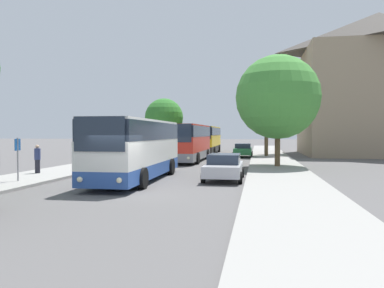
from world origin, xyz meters
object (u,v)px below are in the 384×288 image
Objects in this scene: tree_right_near at (266,106)px; bus_stop_sign at (18,154)px; parked_car_right_near at (224,166)px; bus_front at (137,148)px; bus_rear at (207,139)px; parked_car_right_far at (243,150)px; tree_left_near at (164,118)px; bus_middle at (190,142)px; tree_right_mid at (278,97)px; pedestrian_waiting_near at (37,159)px.

bus_stop_sign is at bearing -118.46° from tree_right_near.
bus_front is at bearing 11.61° from parked_car_right_near.
bus_rear is 5.21× the size of bus_stop_sign.
tree_left_near reaches higher than parked_car_right_far.
bus_middle is at bearing -72.02° from parked_car_right_near.
tree_left_near is at bearing 100.68° from bus_front.
bus_front is at bearing -132.25° from tree_right_mid.
parked_car_right_far is 5.39m from tree_right_near.
pedestrian_waiting_near is at bearing 59.67° from parked_car_right_far.
tree_right_near is (7.10, 7.38, 3.75)m from bus_middle.
pedestrian_waiting_near reaches higher than parked_car_right_near.
tree_left_near reaches higher than bus_front.
parked_car_right_near is 1.02× the size of parked_car_right_far.
bus_stop_sign is at bearing -100.98° from bus_rear.
tree_right_near is (13.58, -8.76, 0.80)m from tree_left_near.
bus_front is 14.17m from bus_middle.
tree_left_near is at bearing -139.75° from pedestrian_waiting_near.
pedestrian_waiting_near is 0.24× the size of tree_left_near.
tree_right_mid reaches higher than bus_front.
bus_rear is at bearing 89.10° from bus_front.
parked_car_right_near is (4.33, -13.19, -1.04)m from bus_middle.
bus_stop_sign is (-5.89, -16.59, -0.26)m from bus_middle.
tree_left_near is at bearing 123.20° from tree_right_mid.
bus_rear is (-0.28, 14.09, 0.03)m from bus_middle.
bus_stop_sign is at bearing 18.18° from parked_car_right_near.
tree_right_near reaches higher than bus_rear.
bus_rear is 8.63m from parked_car_right_far.
tree_right_mid reaches higher than tree_left_near.
tree_right_mid is at bearing -68.58° from bus_rear.
bus_stop_sign is 0.29× the size of tree_right_near.
parked_car_right_near is at bearing -97.66° from tree_right_near.
pedestrian_waiting_near is at bearing -118.56° from bus_middle.
tree_left_near is at bearing 91.04° from bus_stop_sign.
tree_right_near is (12.99, 23.96, 4.01)m from bus_stop_sign.
tree_right_mid is (7.89, -19.50, 3.43)m from bus_rear.
bus_rear reaches higher than bus_middle.
pedestrian_waiting_near reaches higher than parked_car_right_far.
bus_middle is 10.90m from tree_right_near.
parked_car_right_near is at bearing 130.46° from pedestrian_waiting_near.
pedestrian_waiting_near is (-11.40, 0.19, 0.27)m from parked_car_right_near.
tree_right_near reaches higher than tree_left_near.
tree_right_near is at bearing 70.17° from bus_front.
bus_middle is at bearing 144.61° from tree_right_mid.
bus_front is 12.34m from tree_right_mid.
tree_right_mid reaches higher than tree_right_near.
parked_car_right_far is 13.58m from tree_right_mid.
bus_front is at bearing 76.72° from parked_car_right_far.
tree_left_near is 16.18m from tree_right_near.
bus_front is at bearing 121.57° from pedestrian_waiting_near.
bus_front reaches higher than bus_stop_sign.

